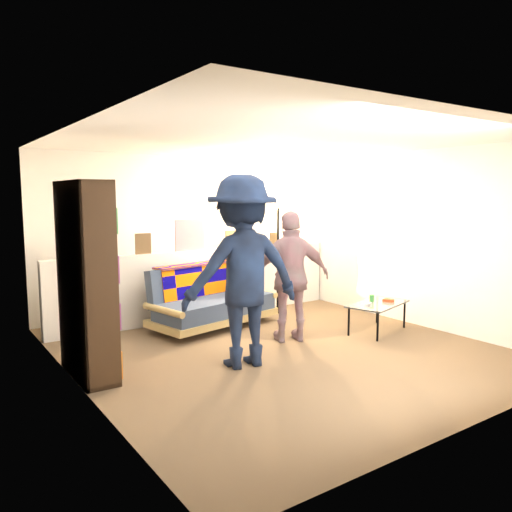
{
  "coord_description": "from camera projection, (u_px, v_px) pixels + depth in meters",
  "views": [
    {
      "loc": [
        -3.44,
        -4.59,
        1.79
      ],
      "look_at": [
        0.0,
        0.4,
        1.05
      ],
      "focal_mm": 35.0,
      "sensor_mm": 36.0,
      "label": 1
    }
  ],
  "objects": [
    {
      "name": "room_shell",
      "position": [
        253.0,
        205.0,
        6.09
      ],
      "size": [
        4.6,
        5.05,
        2.45
      ],
      "color": "silver",
      "rests_on": "ground"
    },
    {
      "name": "person_left",
      "position": [
        242.0,
        272.0,
        5.2
      ],
      "size": [
        1.39,
        0.94,
        2.0
      ],
      "primitive_type": "imported",
      "rotation": [
        0.0,
        0.0,
        2.98
      ],
      "color": "black",
      "rests_on": "ground"
    },
    {
      "name": "half_wall_ledge",
      "position": [
        202.0,
        284.0,
        7.32
      ],
      "size": [
        4.45,
        0.15,
        1.0
      ],
      "primitive_type": "cube",
      "color": "silver",
      "rests_on": "ground"
    },
    {
      "name": "ground",
      "position": [
        275.0,
        347.0,
        5.91
      ],
      "size": [
        5.0,
        5.0,
        0.0
      ],
      "primitive_type": "plane",
      "color": "brown",
      "rests_on": "ground"
    },
    {
      "name": "person_right",
      "position": [
        292.0,
        277.0,
        6.09
      ],
      "size": [
        1.02,
        0.72,
        1.6
      ],
      "primitive_type": "imported",
      "rotation": [
        0.0,
        0.0,
        2.75
      ],
      "color": "#C37E8B",
      "rests_on": "ground"
    },
    {
      "name": "ledge_decor",
      "position": [
        188.0,
        239.0,
        7.09
      ],
      "size": [
        2.97,
        0.02,
        0.45
      ],
      "color": "brown",
      "rests_on": "half_wall_ledge"
    },
    {
      "name": "bookshelf",
      "position": [
        86.0,
        287.0,
        4.89
      ],
      "size": [
        0.32,
        0.97,
        1.93
      ],
      "color": "black",
      "rests_on": "ground"
    },
    {
      "name": "coffee_table",
      "position": [
        378.0,
        305.0,
        6.56
      ],
      "size": [
        1.01,
        0.74,
        0.47
      ],
      "color": "black",
      "rests_on": "ground"
    },
    {
      "name": "floor_lamp",
      "position": [
        277.0,
        235.0,
        7.58
      ],
      "size": [
        0.39,
        0.32,
        1.67
      ],
      "color": "black",
      "rests_on": "ground"
    },
    {
      "name": "futon_sofa",
      "position": [
        212.0,
        301.0,
        6.84
      ],
      "size": [
        1.88,
        1.14,
        0.75
      ],
      "color": "tan",
      "rests_on": "ground"
    }
  ]
}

